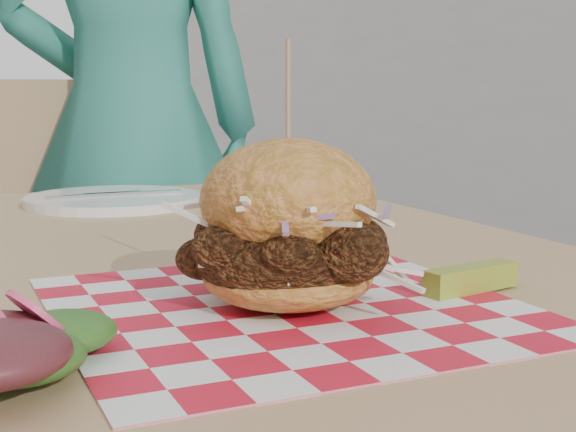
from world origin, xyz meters
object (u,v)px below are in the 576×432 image
diner (131,124)px  sandwich (288,234)px  patio_chair (70,250)px  patio_table (193,319)px

diner → sandwich: diner is taller
sandwich → patio_chair: bearing=88.5°
diner → patio_table: diner is taller
diner → sandwich: 1.32m
patio_table → patio_chair: (0.03, 1.07, -0.12)m
diner → patio_chair: bearing=8.4°
diner → patio_chair: 0.33m
diner → patio_table: size_ratio=1.41×
patio_table → patio_chair: size_ratio=1.26×
diner → sandwich: (-0.18, -1.30, -0.04)m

